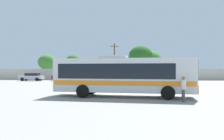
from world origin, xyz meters
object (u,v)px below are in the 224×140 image
roadside_tree_left (47,62)px  parked_car_second_maroon (64,77)px  attendant_by_bus_door (183,87)px  roadside_tree_midright (141,56)px  parked_car_third_dark_blue (94,77)px  roadside_tree_midleft (73,62)px  coach_bus_silver_orange (122,75)px  utility_pole_near (114,61)px  roadside_tree_right (150,61)px  parked_car_leftmost_silver (32,77)px

roadside_tree_left → parked_car_second_maroon: bearing=-56.3°
attendant_by_bus_door → roadside_tree_midright: size_ratio=0.24×
parked_car_third_dark_blue → roadside_tree_midleft: size_ratio=0.87×
attendant_by_bus_door → parked_car_second_maroon: 30.31m
roadside_tree_left → coach_bus_silver_orange: bearing=-61.9°
parked_car_second_maroon → utility_pole_near: bearing=32.0°
roadside_tree_midleft → roadside_tree_midright: bearing=8.0°
coach_bus_silver_orange → roadside_tree_right: roadside_tree_right is taller
parked_car_third_dark_blue → roadside_tree_midleft: bearing=133.8°
utility_pole_near → roadside_tree_right: bearing=17.6°
coach_bus_silver_orange → parked_car_second_maroon: size_ratio=2.51×
utility_pole_near → coach_bus_silver_orange: bearing=-86.3°
parked_car_third_dark_blue → roadside_tree_left: bearing=141.1°
coach_bus_silver_orange → parked_car_second_maroon: bearing=115.5°
coach_bus_silver_orange → parked_car_third_dark_blue: 24.30m
roadside_tree_midleft → roadside_tree_midright: 14.82m
parked_car_second_maroon → roadside_tree_right: size_ratio=0.72×
utility_pole_near → roadside_tree_midright: (5.76, 1.77, 1.00)m
attendant_by_bus_door → coach_bus_silver_orange: bearing=150.0°
parked_car_third_dark_blue → roadside_tree_midleft: 8.19m
coach_bus_silver_orange → roadside_tree_right: size_ratio=1.81×
parked_car_leftmost_silver → roadside_tree_left: (-0.82, 10.72, 3.05)m
roadside_tree_left → roadside_tree_midleft: (7.33, -4.69, -0.02)m
roadside_tree_left → roadside_tree_midright: (21.96, -2.64, 1.18)m
coach_bus_silver_orange → roadside_tree_left: 38.41m
roadside_tree_midleft → parked_car_second_maroon: bearing=-94.9°
coach_bus_silver_orange → roadside_tree_midleft: (-10.75, 29.14, 2.01)m
parked_car_leftmost_silver → roadside_tree_right: 25.11m
utility_pole_near → attendant_by_bus_door: bearing=-79.1°
coach_bus_silver_orange → parked_car_leftmost_silver: 28.87m
parked_car_second_maroon → roadside_tree_right: bearing=25.9°
roadside_tree_midleft → attendant_by_bus_door: bearing=-64.6°
parked_car_third_dark_blue → roadside_tree_midleft: (-5.27, 5.49, 3.03)m
parked_car_second_maroon → coach_bus_silver_orange: bearing=-64.5°
roadside_tree_midright → roadside_tree_midleft: bearing=-172.0°
attendant_by_bus_door → roadside_tree_right: roadside_tree_right is taller
roadside_tree_midright → roadside_tree_right: size_ratio=1.16×
parked_car_second_maroon → roadside_tree_left: (-6.85, 10.27, 3.04)m
utility_pole_near → roadside_tree_midleft: bearing=-178.2°
roadside_tree_right → attendant_by_bus_door: bearing=-92.9°
roadside_tree_left → parked_car_leftmost_silver: bearing=-85.6°
parked_car_second_maroon → parked_car_leftmost_silver: bearing=-175.7°
attendant_by_bus_door → roadside_tree_right: 34.57m
roadside_tree_midleft → coach_bus_silver_orange: bearing=-69.7°
parked_car_third_dark_blue → utility_pole_near: 7.53m
attendant_by_bus_door → parked_car_third_dark_blue: bearing=110.5°
roadside_tree_left → roadside_tree_right: roadside_tree_right is taller
utility_pole_near → roadside_tree_left: size_ratio=1.36×
attendant_by_bus_door → roadside_tree_right: size_ratio=0.28×
coach_bus_silver_orange → utility_pole_near: bearing=93.7°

